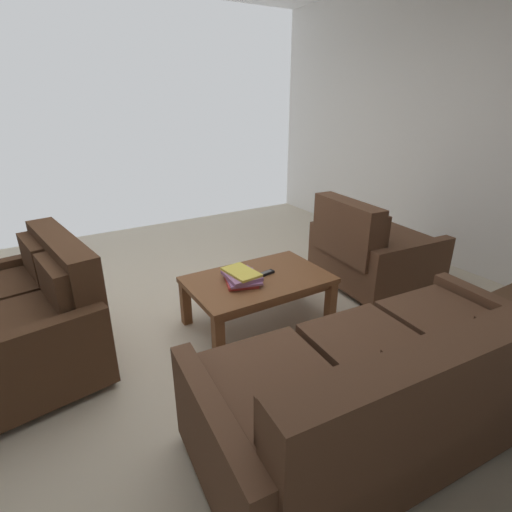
# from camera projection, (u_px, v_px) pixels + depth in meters

# --- Properties ---
(ground_plane) EXTENTS (5.78, 5.55, 0.01)m
(ground_plane) POSITION_uv_depth(u_px,v_px,m) (198.00, 326.00, 3.12)
(ground_plane) COLOR beige
(wall_left) EXTENTS (0.12, 5.55, 2.85)m
(wall_left) POSITION_uv_depth(u_px,v_px,m) (453.00, 125.00, 3.95)
(wall_left) COLOR white
(wall_left) RESTS_ON ground
(sofa_main) EXTENTS (1.98, 1.04, 0.82)m
(sofa_main) POSITION_uv_depth(u_px,v_px,m) (390.00, 387.00, 1.95)
(sofa_main) COLOR black
(sofa_main) RESTS_ON ground
(loveseat_near) EXTENTS (0.96, 1.35, 0.85)m
(loveseat_near) POSITION_uv_depth(u_px,v_px,m) (30.00, 315.00, 2.57)
(loveseat_near) COLOR black
(loveseat_near) RESTS_ON ground
(coffee_table) EXTENTS (1.08, 0.68, 0.40)m
(coffee_table) POSITION_uv_depth(u_px,v_px,m) (258.00, 285.00, 3.03)
(coffee_table) COLOR brown
(coffee_table) RESTS_ON ground
(armchair_side) EXTENTS (0.98, 1.03, 0.87)m
(armchair_side) POSITION_uv_depth(u_px,v_px,m) (370.00, 251.00, 3.66)
(armchair_side) COLOR black
(armchair_side) RESTS_ON ground
(book_stack) EXTENTS (0.31, 0.35, 0.09)m
(book_stack) POSITION_uv_depth(u_px,v_px,m) (242.00, 277.00, 2.91)
(book_stack) COLOR #C63833
(book_stack) RESTS_ON coffee_table
(tv_remote) EXTENTS (0.17, 0.07, 0.02)m
(tv_remote) POSITION_uv_depth(u_px,v_px,m) (265.00, 274.00, 3.05)
(tv_remote) COLOR black
(tv_remote) RESTS_ON coffee_table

